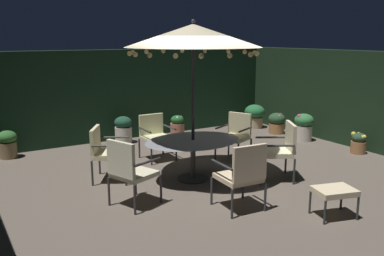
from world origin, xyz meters
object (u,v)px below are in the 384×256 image
Objects in this scene: potted_plant_back_right at (277,123)px; potted_plant_back_center at (8,143)px; patio_chair_southwest at (129,169)px; ottoman_footrest at (334,192)px; patio_dining_table at (193,146)px; potted_plant_right_far at (359,143)px; patio_chair_north at (243,172)px; patio_chair_northeast at (280,147)px; patio_umbrella at (193,36)px; patio_chair_south at (106,149)px; potted_plant_back_left at (177,126)px; patio_chair_east at (236,133)px; potted_plant_front_corner at (255,115)px; potted_plant_left_far at (304,126)px; potted_plant_right_near at (123,129)px; patio_chair_southeast at (155,134)px.

potted_plant_back_center is at bearing 169.17° from potted_plant_back_right.
patio_chair_southwest is 1.62× the size of ottoman_footrest.
patio_dining_table reaches higher than potted_plant_back_center.
potted_plant_right_far is (6.54, -3.58, -0.08)m from potted_plant_back_center.
patio_chair_northeast is (1.44, 0.76, 0.01)m from patio_chair_north.
patio_umbrella is 2.68× the size of patio_chair_southwest.
potted_plant_back_left is (2.64, 2.12, -0.28)m from patio_chair_south.
patio_chair_east is 0.92× the size of patio_chair_southwest.
potted_plant_front_corner is 6.34m from potted_plant_back_center.
potted_plant_front_corner is 0.96× the size of potted_plant_left_far.
patio_umbrella is at bearing -164.92° from potted_plant_left_far.
ottoman_footrest is 4.48m from potted_plant_left_far.
ottoman_footrest is at bearing -80.61° from potted_plant_right_near.
patio_chair_southwest is 5.77m from potted_plant_back_right.
potted_plant_left_far is 6.72m from potted_plant_back_center.
patio_chair_north reaches higher than patio_chair_southeast.
patio_chair_east is at bearing 23.31° from patio_dining_table.
ottoman_footrest is at bearing -55.50° from patio_chair_south.
patio_umbrella is 2.49m from patio_chair_southeast.
patio_chair_northeast reaches higher than ottoman_footrest.
patio_chair_north is at bearing -36.60° from patio_chair_southwest.
potted_plant_right_near is 1.38× the size of potted_plant_right_far.
patio_chair_southwest is (-2.77, 0.23, 0.00)m from patio_chair_northeast.
patio_dining_table reaches higher than potted_plant_right_far.
potted_plant_back_center reaches higher than potted_plant_back_left.
potted_plant_right_near is (1.39, 3.63, -0.26)m from patio_chair_southwest.
patio_chair_northeast is 1.38m from patio_chair_east.
potted_plant_right_far is (0.20, -2.37, -0.05)m from potted_plant_back_right.
patio_umbrella reaches higher than patio_chair_north.
potted_plant_front_corner is 1.14× the size of potted_plant_back_left.
potted_plant_back_right is 3.97m from potted_plant_right_near.
ottoman_footrest is 1.00× the size of potted_plant_front_corner.
patio_chair_north is at bearing -131.49° from potted_plant_front_corner.
patio_chair_southeast is 4.40m from potted_plant_right_far.
patio_chair_south is 1.75× the size of potted_plant_back_right.
potted_plant_back_right is at bearing 91.37° from potted_plant_left_far.
ottoman_footrest is 1.18× the size of potted_plant_back_right.
potted_plant_back_left is (-0.08, 2.30, -0.28)m from patio_chair_east.
potted_plant_back_left is at bearing 65.54° from patio_dining_table.
potted_plant_back_left is (-0.01, 3.68, -0.31)m from patio_chair_northeast.
potted_plant_front_corner is (-0.02, 0.87, 0.06)m from potted_plant_back_right.
patio_chair_east is at bearing -150.37° from potted_plant_back_right.
potted_plant_left_far is at bearing 16.70° from patio_chair_southwest.
patio_chair_southwest is 1.83× the size of potted_plant_back_left.
potted_plant_right_near reaches higher than potted_plant_back_right.
patio_chair_northeast is 1.88× the size of potted_plant_back_right.
potted_plant_back_center is at bearing 161.44° from potted_plant_left_far.
patio_chair_north reaches higher than potted_plant_front_corner.
ottoman_footrest is 0.96× the size of potted_plant_left_far.
potted_plant_back_left is (1.32, 2.90, -2.22)m from patio_umbrella.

